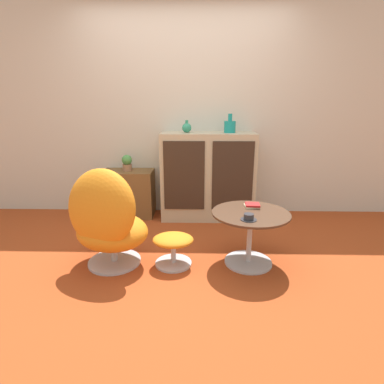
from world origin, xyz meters
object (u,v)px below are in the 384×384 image
tv_console (129,193)px  teacup (249,217)px  ottoman (173,244)px  potted_plant (127,163)px  egg_chair (107,221)px  vase_inner_left (230,126)px  sideboard (208,176)px  coffee_table (250,229)px  book_stack (252,205)px  vase_leftmost (187,128)px

tv_console → teacup: tv_console is taller
tv_console → ottoman: (0.67, -1.25, -0.10)m
potted_plant → egg_chair: bearing=-84.9°
ottoman → vase_inner_left: bearing=64.4°
egg_chair → vase_inner_left: size_ratio=4.13×
vase_inner_left → ottoman: bearing=-115.6°
sideboard → coffee_table: sideboard is taller
vase_inner_left → coffee_table: bearing=-85.7°
vase_inner_left → potted_plant: size_ratio=1.10×
sideboard → vase_inner_left: 0.65m
vase_inner_left → book_stack: 1.22m
ottoman → potted_plant: potted_plant is taller
potted_plant → teacup: (1.29, -1.39, -0.18)m
tv_console → vase_inner_left: bearing=-1.7°
vase_leftmost → book_stack: size_ratio=1.05×
tv_console → vase_inner_left: size_ratio=2.86×
egg_chair → coffee_table: (1.22, 0.08, -0.10)m
teacup → book_stack: (0.08, 0.31, -0.00)m
tv_console → vase_leftmost: vase_leftmost is taller
sideboard → tv_console: 1.02m
ottoman → potted_plant: size_ratio=1.80×
vase_leftmost → ottoman: bearing=-93.5°
sideboard → tv_console: (-1.00, 0.04, -0.24)m
vase_leftmost → teacup: vase_leftmost is taller
egg_chair → vase_inner_left: bearing=47.8°
vase_leftmost → vase_inner_left: size_ratio=0.66×
egg_chair → tv_console: bearing=95.1°
sideboard → ottoman: size_ratio=3.13×
ottoman → coffee_table: coffee_table is taller
ottoman → teacup: bearing=-12.8°
vase_leftmost → book_stack: bearing=-59.0°
vase_leftmost → egg_chair: bearing=-116.6°
potted_plant → book_stack: 1.75m
vase_inner_left → teacup: size_ratio=1.68×
egg_chair → coffee_table: egg_chair is taller
potted_plant → teacup: size_ratio=1.53×
egg_chair → vase_inner_left: vase_inner_left is taller
tv_console → teacup: bearing=-47.2°
teacup → coffee_table: bearing=74.9°
ottoman → egg_chair: bearing=-175.9°
ottoman → vase_leftmost: 1.52m
sideboard → potted_plant: (-1.00, 0.04, 0.16)m
egg_chair → teacup: 1.18m
sideboard → egg_chair: (-0.88, -1.25, -0.10)m
sideboard → egg_chair: 1.53m
sideboard → book_stack: size_ratio=8.17×
potted_plant → tv_console: bearing=-60.8°
tv_console → book_stack: bearing=-38.3°
sideboard → ottoman: 1.30m
teacup → book_stack: 0.32m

